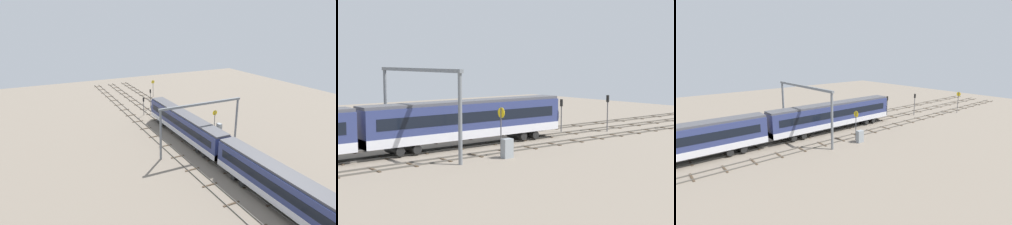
{
  "view_description": "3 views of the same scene",
  "coord_description": "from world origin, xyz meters",
  "views": [
    {
      "loc": [
        -46.27,
        24.64,
        21.59
      ],
      "look_at": [
        4.97,
        -0.58,
        2.61
      ],
      "focal_mm": 30.59,
      "sensor_mm": 36.0,
      "label": 1
    },
    {
      "loc": [
        -33.41,
        -44.61,
        9.32
      ],
      "look_at": [
        1.33,
        -1.25,
        3.49
      ],
      "focal_mm": 54.68,
      "sensor_mm": 36.0,
      "label": 2
    },
    {
      "loc": [
        -30.23,
        -36.53,
        13.74
      ],
      "look_at": [
        0.81,
        1.73,
        2.38
      ],
      "focal_mm": 28.73,
      "sensor_mm": 36.0,
      "label": 3
    }
  ],
  "objects": [
    {
      "name": "ground_plane",
      "position": [
        0.0,
        0.0,
        0.0
      ],
      "size": [
        113.46,
        113.46,
        0.0
      ],
      "primitive_type": "plane",
      "color": "gray"
    },
    {
      "name": "track_near_foreground",
      "position": [
        0.0,
        -4.68,
        0.07
      ],
      "size": [
        97.46,
        2.4,
        0.16
      ],
      "color": "#59544C",
      "rests_on": "ground"
    },
    {
      "name": "track_with_train",
      "position": [
        0.0,
        0.0,
        0.07
      ],
      "size": [
        97.46,
        2.4,
        0.16
      ],
      "color": "#59544C",
      "rests_on": "ground"
    },
    {
      "name": "track_middle",
      "position": [
        0.0,
        4.68,
        0.07
      ],
      "size": [
        97.46,
        2.4,
        0.16
      ],
      "color": "#59544C",
      "rests_on": "ground"
    },
    {
      "name": "train",
      "position": [
        -14.69,
        0.0,
        2.66
      ],
      "size": [
        50.4,
        3.24,
        4.8
      ],
      "color": "navy",
      "rests_on": "ground"
    },
    {
      "name": "overhead_gantry",
      "position": [
        -8.73,
        0.04,
        6.18
      ],
      "size": [
        0.4,
        15.42,
        8.44
      ],
      "color": "slate",
      "rests_on": "ground"
    },
    {
      "name": "speed_sign_near_foreground",
      "position": [
        -3.48,
        -6.5,
        3.14
      ],
      "size": [
        0.14,
        1.0,
        4.71
      ],
      "color": "#4C4C51",
      "rests_on": "ground"
    },
    {
      "name": "signal_light_trackside_approach",
      "position": [
        12.89,
        1.8,
        2.76
      ],
      "size": [
        0.31,
        0.32,
        4.18
      ],
      "color": "#4C4C51",
      "rests_on": "ground"
    },
    {
      "name": "signal_light_trackside_departure",
      "position": [
        17.55,
        -1.86,
        3.07
      ],
      "size": [
        0.31,
        0.32,
        4.71
      ],
      "color": "#4C4C51",
      "rests_on": "ground"
    },
    {
      "name": "relay_cabinet",
      "position": [
        -3.61,
        -7.59,
        0.93
      ],
      "size": [
        1.05,
        0.69,
        1.85
      ],
      "color": "gray",
      "rests_on": "ground"
    }
  ]
}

